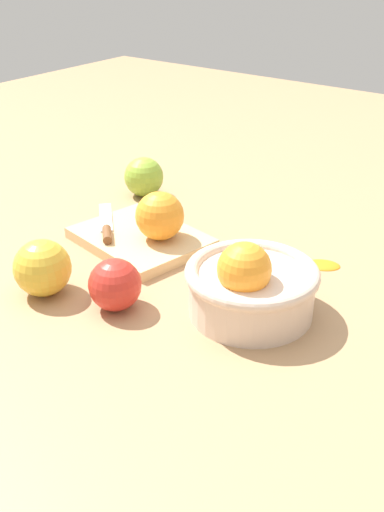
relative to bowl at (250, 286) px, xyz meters
The scene contains 9 objects.
ground_plane 0.19m from the bowl, 21.81° to the right, with size 2.40×2.40×0.00m, color tan.
bowl is the anchor object (origin of this frame).
cutting_board 0.26m from the bowl, 15.09° to the right, with size 0.20×0.16×0.02m, color #DBB77F.
orange_on_board 0.23m from the bowl, 19.71° to the right, with size 0.08×0.08×0.08m, color orange.
knife 0.31m from the bowl, ahead, with size 0.12×0.12×0.01m.
apple_back_center 0.18m from the bowl, 32.00° to the left, with size 0.07×0.07×0.07m, color red.
apple_front_right 0.44m from the bowl, 31.20° to the right, with size 0.07×0.07×0.07m, color #8EB738.
apple_back_right 0.28m from the bowl, 26.11° to the left, with size 0.08×0.08×0.08m, color gold.
citrus_peel 0.18m from the bowl, 96.38° to the right, with size 0.05×0.04×0.01m, color orange.
Camera 1 is at (-0.52, 0.66, 0.45)m, focal length 43.43 mm.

